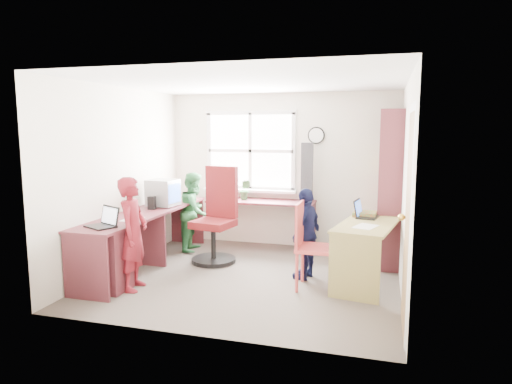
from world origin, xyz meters
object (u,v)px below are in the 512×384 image
Objects in this scene: right_desk at (367,240)px; wooden_chair at (309,242)px; swivel_chair at (217,221)px; crt_monitor at (163,193)px; bookshelf at (390,191)px; potted_plant at (245,190)px; person_green at (195,212)px; laptop_left at (104,222)px; l_desk at (145,240)px; cd_tower at (307,172)px; person_navy at (306,233)px; person_red at (133,234)px; laptop_right at (364,213)px.

wooden_chair is at bearing -141.95° from right_desk.
swivel_chair is 0.88m from crt_monitor.
bookshelf is 6.67× the size of potted_plant.
laptop_left is at bearing 163.81° from person_green.
potted_plant is (0.80, 1.71, 0.45)m from l_desk.
cd_tower is 2.84× the size of potted_plant.
crt_monitor is at bearing -166.99° from swivel_chair.
person_navy is (1.33, -0.40, -0.00)m from swivel_chair.
person_red reaches higher than person_green.
swivel_chair is 3.66× the size of laptop_right.
bookshelf reaches higher than laptop_right.
bookshelf is 1.85× the size of person_navy.
laptop_left is (-2.23, -0.71, 0.26)m from wooden_chair.
potted_plant reaches higher than laptop_left.
bookshelf reaches higher than wooden_chair.
potted_plant reaches higher than l_desk.
swivel_chair reaches higher than person_green.
bookshelf is at bearing -94.58° from person_green.
right_desk is at bearing -79.73° from person_red.
bookshelf reaches higher than cd_tower.
laptop_left is at bearing -108.68° from swivel_chair.
potted_plant is (0.15, 0.85, 0.34)m from swivel_chair.
swivel_chair is at bearing 96.98° from laptop_right.
cd_tower reaches higher than l_desk.
person_green is at bearing -99.24° from person_navy.
crt_monitor reaches higher than l_desk.
bookshelf is 4.93× the size of crt_monitor.
person_red is 1.78m from person_green.
right_desk is 3.07m from laptop_left.
l_desk is at bearing -73.29° from crt_monitor.
bookshelf is 1.48m from person_navy.
person_navy is at bearing -122.38° from person_green.
person_navy is at bearing 105.39° from wooden_chair.
potted_plant is (-2.16, 0.24, -0.09)m from bookshelf.
crt_monitor reaches higher than person_navy.
laptop_right is (-0.07, 0.34, 0.26)m from right_desk.
right_desk is at bearing -1.37° from crt_monitor.
crt_monitor is at bearing -84.32° from person_navy.
laptop_right is (-0.31, -0.69, -0.20)m from bookshelf.
right_desk is 1.15m from bookshelf.
laptop_right reaches higher than right_desk.
crt_monitor is 0.35× the size of person_green.
potted_plant is at bearing 128.45° from wooden_chair.
wooden_chair is (1.43, -0.75, -0.02)m from swivel_chair.
l_desk is at bearing -140.98° from cd_tower.
right_desk is at bearing 45.69° from laptop_left.
l_desk is 2.14× the size of right_desk.
cd_tower reaches higher than potted_plant.
person_red reaches higher than person_navy.
person_navy is at bearing -134.13° from bookshelf.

